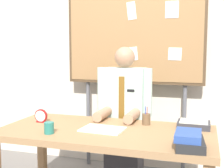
{
  "coord_description": "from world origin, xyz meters",
  "views": [
    {
      "loc": [
        0.75,
        -2.22,
        1.36
      ],
      "look_at": [
        0.0,
        0.18,
        1.07
      ],
      "focal_mm": 47.87,
      "sensor_mm": 36.0,
      "label": 1
    }
  ],
  "objects_px": {
    "bulletin_board": "(134,38)",
    "paper_tray": "(194,124)",
    "person": "(124,122)",
    "desk_clock": "(41,116)",
    "desk": "(105,139)",
    "pen_holder": "(146,119)",
    "coffee_mug": "(49,128)",
    "book_stack": "(189,140)",
    "open_notebook": "(103,129)"
  },
  "relations": [
    {
      "from": "bulletin_board",
      "to": "paper_tray",
      "type": "distance_m",
      "value": 1.22
    },
    {
      "from": "person",
      "to": "desk_clock",
      "type": "relative_size",
      "value": 11.87
    },
    {
      "from": "desk",
      "to": "pen_holder",
      "type": "relative_size",
      "value": 10.7
    },
    {
      "from": "bulletin_board",
      "to": "coffee_mug",
      "type": "distance_m",
      "value": 1.45
    },
    {
      "from": "book_stack",
      "to": "pen_holder",
      "type": "relative_size",
      "value": 1.95
    },
    {
      "from": "open_notebook",
      "to": "desk_clock",
      "type": "distance_m",
      "value": 0.61
    },
    {
      "from": "person",
      "to": "desk",
      "type": "bearing_deg",
      "value": -90.0
    },
    {
      "from": "paper_tray",
      "to": "desk_clock",
      "type": "bearing_deg",
      "value": -170.65
    },
    {
      "from": "bulletin_board",
      "to": "open_notebook",
      "type": "bearing_deg",
      "value": -90.99
    },
    {
      "from": "desk",
      "to": "coffee_mug",
      "type": "distance_m",
      "value": 0.46
    },
    {
      "from": "coffee_mug",
      "to": "pen_holder",
      "type": "height_order",
      "value": "pen_holder"
    },
    {
      "from": "book_stack",
      "to": "coffee_mug",
      "type": "height_order",
      "value": "book_stack"
    },
    {
      "from": "book_stack",
      "to": "paper_tray",
      "type": "distance_m",
      "value": 0.53
    },
    {
      "from": "coffee_mug",
      "to": "pen_holder",
      "type": "relative_size",
      "value": 0.55
    },
    {
      "from": "book_stack",
      "to": "bulletin_board",
      "type": "bearing_deg",
      "value": 118.57
    },
    {
      "from": "desk",
      "to": "paper_tray",
      "type": "relative_size",
      "value": 6.58
    },
    {
      "from": "open_notebook",
      "to": "coffee_mug",
      "type": "distance_m",
      "value": 0.42
    },
    {
      "from": "desk",
      "to": "open_notebook",
      "type": "bearing_deg",
      "value": -129.74
    },
    {
      "from": "desk_clock",
      "to": "paper_tray",
      "type": "height_order",
      "value": "desk_clock"
    },
    {
      "from": "coffee_mug",
      "to": "paper_tray",
      "type": "bearing_deg",
      "value": 25.93
    },
    {
      "from": "desk_clock",
      "to": "coffee_mug",
      "type": "bearing_deg",
      "value": -50.3
    },
    {
      "from": "bulletin_board",
      "to": "pen_holder",
      "type": "distance_m",
      "value": 1.05
    },
    {
      "from": "paper_tray",
      "to": "pen_holder",
      "type": "bearing_deg",
      "value": -177.8
    },
    {
      "from": "pen_holder",
      "to": "paper_tray",
      "type": "relative_size",
      "value": 0.62
    },
    {
      "from": "book_stack",
      "to": "open_notebook",
      "type": "distance_m",
      "value": 0.73
    },
    {
      "from": "book_stack",
      "to": "open_notebook",
      "type": "relative_size",
      "value": 0.93
    },
    {
      "from": "book_stack",
      "to": "open_notebook",
      "type": "height_order",
      "value": "book_stack"
    },
    {
      "from": "desk",
      "to": "person",
      "type": "bearing_deg",
      "value": 90.0
    },
    {
      "from": "book_stack",
      "to": "coffee_mug",
      "type": "xyz_separation_m",
      "value": [
        -1.04,
        0.02,
        -0.01
      ]
    },
    {
      "from": "bulletin_board",
      "to": "paper_tray",
      "type": "xyz_separation_m",
      "value": [
        0.68,
        -0.69,
        -0.74
      ]
    },
    {
      "from": "desk_clock",
      "to": "book_stack",
      "type": "bearing_deg",
      "value": -13.86
    },
    {
      "from": "desk_clock",
      "to": "pen_holder",
      "type": "height_order",
      "value": "pen_holder"
    },
    {
      "from": "paper_tray",
      "to": "bulletin_board",
      "type": "bearing_deg",
      "value": 134.29
    },
    {
      "from": "desk_clock",
      "to": "paper_tray",
      "type": "xyz_separation_m",
      "value": [
        1.3,
        0.21,
        -0.03
      ]
    },
    {
      "from": "book_stack",
      "to": "coffee_mug",
      "type": "bearing_deg",
      "value": 178.87
    },
    {
      "from": "coffee_mug",
      "to": "book_stack",
      "type": "bearing_deg",
      "value": -1.13
    },
    {
      "from": "coffee_mug",
      "to": "paper_tray",
      "type": "distance_m",
      "value": 1.17
    },
    {
      "from": "book_stack",
      "to": "desk_clock",
      "type": "height_order",
      "value": "desk_clock"
    },
    {
      "from": "paper_tray",
      "to": "coffee_mug",
      "type": "bearing_deg",
      "value": -154.07
    },
    {
      "from": "desk_clock",
      "to": "open_notebook",
      "type": "bearing_deg",
      "value": -7.43
    },
    {
      "from": "person",
      "to": "pen_holder",
      "type": "height_order",
      "value": "person"
    },
    {
      "from": "desk_clock",
      "to": "person",
      "type": "bearing_deg",
      "value": 40.09
    },
    {
      "from": "coffee_mug",
      "to": "paper_tray",
      "type": "relative_size",
      "value": 0.34
    },
    {
      "from": "desk",
      "to": "pen_holder",
      "type": "bearing_deg",
      "value": 42.24
    },
    {
      "from": "book_stack",
      "to": "pen_holder",
      "type": "height_order",
      "value": "pen_holder"
    },
    {
      "from": "desk",
      "to": "desk_clock",
      "type": "xyz_separation_m",
      "value": [
        -0.62,
        0.06,
        0.14
      ]
    },
    {
      "from": "desk_clock",
      "to": "coffee_mug",
      "type": "relative_size",
      "value": 1.34
    },
    {
      "from": "desk",
      "to": "bulletin_board",
      "type": "bearing_deg",
      "value": 89.97
    },
    {
      "from": "bulletin_board",
      "to": "open_notebook",
      "type": "relative_size",
      "value": 6.12
    },
    {
      "from": "desk",
      "to": "book_stack",
      "type": "xyz_separation_m",
      "value": [
        0.67,
        -0.26,
        0.13
      ]
    }
  ]
}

